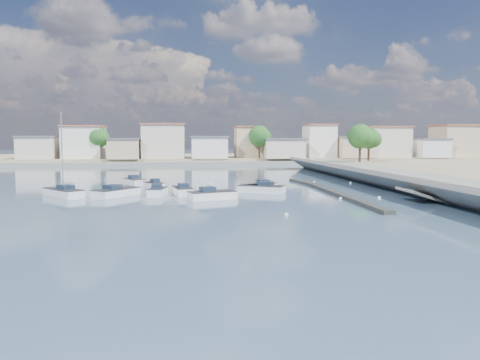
# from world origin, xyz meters

# --- Properties ---
(ground) EXTENTS (400.00, 400.00, 0.00)m
(ground) POSITION_xyz_m (0.00, 40.00, 0.00)
(ground) COLOR #2C4259
(ground) RESTS_ON ground
(seawall_walkway) EXTENTS (5.00, 90.00, 1.80)m
(seawall_walkway) POSITION_xyz_m (18.50, 13.00, 0.90)
(seawall_walkway) COLOR slate
(seawall_walkway) RESTS_ON ground
(breakwater) EXTENTS (2.00, 31.02, 0.35)m
(breakwater) POSITION_xyz_m (6.90, 12.69, 0.17)
(breakwater) COLOR black
(breakwater) RESTS_ON ground
(far_shore_land) EXTENTS (160.00, 40.00, 1.40)m
(far_shore_land) POSITION_xyz_m (0.00, 92.00, 0.70)
(far_shore_land) COLOR gray
(far_shore_land) RESTS_ON ground
(far_shore_quay) EXTENTS (160.00, 2.50, 0.80)m
(far_shore_quay) POSITION_xyz_m (0.00, 71.00, 0.40)
(far_shore_quay) COLOR slate
(far_shore_quay) RESTS_ON ground
(far_town) EXTENTS (113.01, 12.80, 8.35)m
(far_town) POSITION_xyz_m (10.71, 76.92, 4.93)
(far_town) COLOR beige
(far_town) RESTS_ON far_shore_land
(shore_trees) EXTENTS (74.56, 38.32, 7.92)m
(shore_trees) POSITION_xyz_m (8.34, 68.11, 6.22)
(shore_trees) COLOR #38281E
(shore_trees) RESTS_ON ground
(motorboat_a) EXTENTS (2.49, 4.87, 1.48)m
(motorboat_a) POSITION_xyz_m (-9.57, 12.75, 0.38)
(motorboat_a) COLOR white
(motorboat_a) RESTS_ON ground
(motorboat_b) EXTENTS (2.09, 4.18, 1.48)m
(motorboat_b) POSITION_xyz_m (-12.09, 12.16, 0.38)
(motorboat_b) COLOR white
(motorboat_b) RESTS_ON ground
(motorboat_c) EXTENTS (5.54, 4.14, 1.48)m
(motorboat_c) POSITION_xyz_m (-0.94, 13.76, 0.38)
(motorboat_c) COLOR white
(motorboat_c) RESTS_ON ground
(motorboat_d) EXTENTS (4.19, 4.09, 1.48)m
(motorboat_d) POSITION_xyz_m (-0.61, 15.40, 0.38)
(motorboat_d) COLOR white
(motorboat_d) RESTS_ON ground
(motorboat_e) EXTENTS (4.81, 5.62, 1.48)m
(motorboat_e) POSITION_xyz_m (-16.26, 12.07, 0.38)
(motorboat_e) COLOR white
(motorboat_e) RESTS_ON ground
(motorboat_f) EXTENTS (2.83, 3.72, 1.48)m
(motorboat_f) POSITION_xyz_m (-13.11, 18.86, 0.38)
(motorboat_f) COLOR white
(motorboat_f) RESTS_ON ground
(motorboat_g) EXTENTS (3.59, 4.92, 1.48)m
(motorboat_g) POSITION_xyz_m (-15.82, 24.00, 0.38)
(motorboat_g) COLOR white
(motorboat_g) RESTS_ON ground
(motorboat_h) EXTENTS (5.29, 3.38, 1.48)m
(motorboat_h) POSITION_xyz_m (-6.29, 8.40, 0.38)
(motorboat_h) COLOR white
(motorboat_h) RESTS_ON ground
(sailboat) EXTENTS (5.19, 5.59, 9.00)m
(sailboat) POSITION_xyz_m (-22.03, 12.27, 0.42)
(sailboat) COLOR white
(sailboat) RESTS_ON ground
(mooring_buoys) EXTENTS (19.34, 27.35, 0.34)m
(mooring_buoys) POSITION_xyz_m (5.14, 14.02, 0.05)
(mooring_buoys) COLOR silver
(mooring_buoys) RESTS_ON ground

